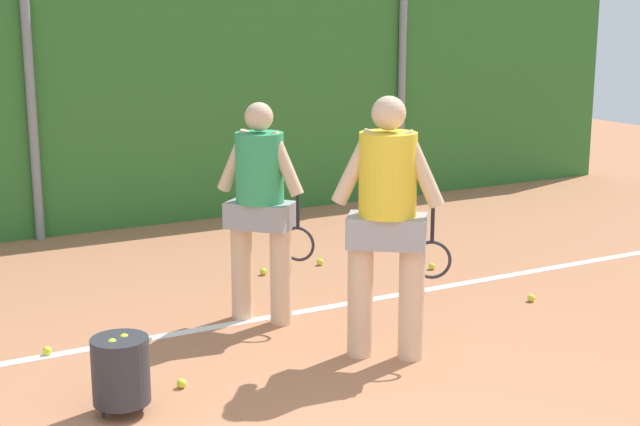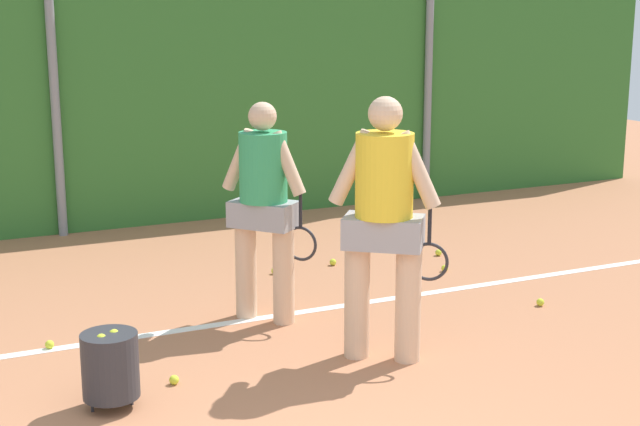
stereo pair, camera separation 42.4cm
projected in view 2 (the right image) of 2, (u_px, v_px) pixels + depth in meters
name	position (u px, v px, depth m)	size (l,w,h in m)	color
ground_plane	(184.00, 388.00, 6.15)	(26.86, 26.86, 0.00)	#B2704C
hedge_fence_backdrop	(53.00, 111.00, 10.12)	(16.31, 0.25, 2.74)	#33702D
fence_post_center	(56.00, 108.00, 9.95)	(0.10, 0.10, 2.84)	gray
fence_post_right	(428.00, 92.00, 11.89)	(0.10, 0.10, 2.84)	gray
court_baseline_paint	(143.00, 336.00, 7.12)	(11.92, 0.10, 0.01)	white
player_foreground_near	(384.00, 215.00, 6.45)	(0.74, 0.60, 1.90)	beige
player_midcourt	(264.00, 200.00, 7.29)	(0.62, 0.62, 1.77)	beige
ball_hopper	(110.00, 365.00, 5.78)	(0.36, 0.36, 0.51)	#2D2D33
tennis_ball_0	(439.00, 253.00, 9.41)	(0.07, 0.07, 0.07)	#CCDB33
tennis_ball_1	(445.00, 268.00, 8.84)	(0.07, 0.07, 0.07)	#CCDB33
tennis_ball_3	(540.00, 302.00, 7.83)	(0.07, 0.07, 0.07)	#CCDB33
tennis_ball_5	(50.00, 345.00, 6.85)	(0.07, 0.07, 0.07)	#CCDB33
tennis_ball_6	(174.00, 380.00, 6.20)	(0.07, 0.07, 0.07)	#CCDB33
tennis_ball_7	(333.00, 262.00, 9.06)	(0.07, 0.07, 0.07)	#CCDB33
tennis_ball_9	(275.00, 271.00, 8.76)	(0.07, 0.07, 0.07)	#CCDB33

